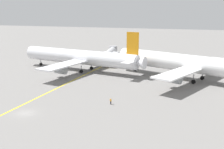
# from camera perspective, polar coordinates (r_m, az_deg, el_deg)

# --- Properties ---
(ground_plane) EXTENTS (600.00, 600.00, 0.00)m
(ground_plane) POSITION_cam_1_polar(r_m,az_deg,el_deg) (67.53, -17.05, -7.43)
(ground_plane) COLOR slate
(taxiway_stripe) EXTENTS (2.02, 120.00, 0.01)m
(taxiway_stripe) POSITION_cam_1_polar(r_m,az_deg,el_deg) (77.44, -15.09, -4.68)
(taxiway_stripe) COLOR yellow
(taxiway_stripe) RESTS_ON ground
(airliner_at_gate_left) EXTENTS (53.94, 45.76, 15.52)m
(airliner_at_gate_left) POSITION_cam_1_polar(r_m,az_deg,el_deg) (108.47, -6.48, 3.46)
(airliner_at_gate_left) COLOR silver
(airliner_at_gate_left) RESTS_ON ground
(airliner_being_pushed) EXTENTS (56.65, 43.64, 15.97)m
(airliner_being_pushed) POSITION_cam_1_polar(r_m,az_deg,el_deg) (96.18, 15.31, 2.08)
(airliner_being_pushed) COLOR white
(airliner_being_pushed) RESTS_ON ground
(pushback_tug) EXTENTS (8.76, 4.00, 3.04)m
(pushback_tug) POSITION_cam_1_polar(r_m,az_deg,el_deg) (114.98, -0.50, 2.11)
(pushback_tug) COLOR gold
(pushback_tug) RESTS_ON ground
(ground_crew_ramp_agent_by_cones) EXTENTS (0.36, 0.46, 1.56)m
(ground_crew_ramp_agent_by_cones) POSITION_cam_1_polar(r_m,az_deg,el_deg) (70.10, -0.25, -5.39)
(ground_crew_ramp_agent_by_cones) COLOR black
(ground_crew_ramp_agent_by_cones) RESTS_ON ground
(jet_bridge) EXTENTS (6.91, 20.28, 5.93)m
(jet_bridge) POSITION_cam_1_polar(r_m,az_deg,el_deg) (128.85, -0.23, 4.57)
(jet_bridge) COLOR #B7B7BC
(jet_bridge) RESTS_ON ground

